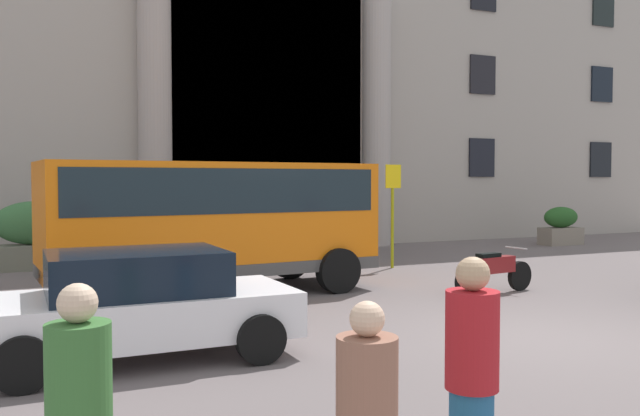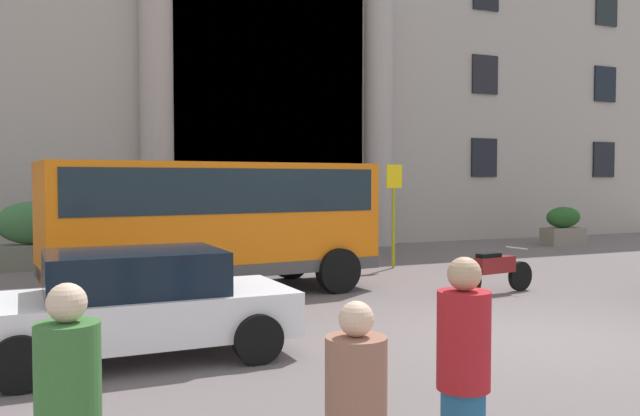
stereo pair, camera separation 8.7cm
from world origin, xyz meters
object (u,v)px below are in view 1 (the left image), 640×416
(hedge_planter_entrance_left, at_px, (561,226))
(hedge_planter_far_east, at_px, (292,237))
(hedge_planter_east, at_px, (34,237))
(white_taxi_kerbside, at_px, (137,304))
(orange_minibus, at_px, (213,215))
(scooter_by_planter, at_px, (493,271))
(pedestrian_woman_dark_dress, at_px, (472,385))
(bus_stop_sign, at_px, (393,204))

(hedge_planter_entrance_left, bearing_deg, hedge_planter_far_east, 178.64)
(hedge_planter_east, relative_size, white_taxi_kerbside, 0.51)
(orange_minibus, relative_size, scooter_by_planter, 3.18)
(orange_minibus, distance_m, scooter_by_planter, 5.65)
(hedge_planter_far_east, height_order, pedestrian_woman_dark_dress, pedestrian_woman_dark_dress)
(bus_stop_sign, xyz_separation_m, hedge_planter_entrance_left, (8.43, 2.82, -1.00))
(bus_stop_sign, bearing_deg, white_taxi_kerbside, -140.11)
(hedge_planter_entrance_left, height_order, white_taxi_kerbside, white_taxi_kerbside)
(bus_stop_sign, bearing_deg, pedestrian_woman_dark_dress, -118.19)
(white_taxi_kerbside, bearing_deg, hedge_planter_east, 95.69)
(pedestrian_woman_dark_dress, bearing_deg, bus_stop_sign, -159.10)
(hedge_planter_east, distance_m, white_taxi_kerbside, 9.69)
(orange_minibus, xyz_separation_m, white_taxi_kerbside, (-2.14, -4.27, -0.86))
(bus_stop_sign, relative_size, scooter_by_planter, 1.29)
(white_taxi_kerbside, bearing_deg, hedge_planter_entrance_left, 29.19)
(hedge_planter_east, bearing_deg, hedge_planter_entrance_left, -2.27)
(hedge_planter_east, height_order, pedestrian_woman_dark_dress, pedestrian_woman_dark_dress)
(orange_minibus, relative_size, hedge_planter_entrance_left, 4.41)
(orange_minibus, xyz_separation_m, pedestrian_woman_dark_dress, (-0.71, -9.17, -0.67))
(pedestrian_woman_dark_dress, bearing_deg, orange_minibus, -135.34)
(hedge_planter_far_east, xyz_separation_m, white_taxi_kerbside, (-5.82, -9.20, 0.09))
(hedge_planter_east, distance_m, hedge_planter_entrance_left, 16.83)
(white_taxi_kerbside, height_order, pedestrian_woman_dark_dress, pedestrian_woman_dark_dress)
(hedge_planter_far_east, bearing_deg, pedestrian_woman_dark_dress, -107.28)
(white_taxi_kerbside, bearing_deg, hedge_planter_far_east, 57.29)
(scooter_by_planter, distance_m, pedestrian_woman_dark_dress, 8.97)
(hedge_planter_east, xyz_separation_m, pedestrian_woman_dark_dress, (2.46, -14.53, 0.05))
(hedge_planter_far_east, relative_size, scooter_by_planter, 0.99)
(hedge_planter_east, bearing_deg, white_taxi_kerbside, -83.90)
(bus_stop_sign, relative_size, hedge_planter_far_east, 1.31)
(hedge_planter_far_east, height_order, white_taxi_kerbside, white_taxi_kerbside)
(orange_minibus, xyz_separation_m, bus_stop_sign, (5.21, 1.87, 0.08))
(bus_stop_sign, bearing_deg, hedge_planter_entrance_left, 18.50)
(hedge_planter_east, xyz_separation_m, hedge_planter_entrance_left, (16.81, -0.67, -0.19))
(orange_minibus, relative_size, white_taxi_kerbside, 1.66)
(pedestrian_woman_dark_dress, bearing_deg, hedge_planter_entrance_left, -176.91)
(hedge_planter_far_east, xyz_separation_m, scooter_by_planter, (1.37, -7.23, -0.15))
(hedge_planter_entrance_left, relative_size, white_taxi_kerbside, 0.38)
(hedge_planter_entrance_left, bearing_deg, hedge_planter_east, 177.73)
(hedge_planter_far_east, relative_size, hedge_planter_entrance_left, 1.37)
(white_taxi_kerbside, xyz_separation_m, pedestrian_woman_dark_dress, (1.43, -4.90, 0.18))
(bus_stop_sign, distance_m, hedge_planter_far_east, 3.57)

